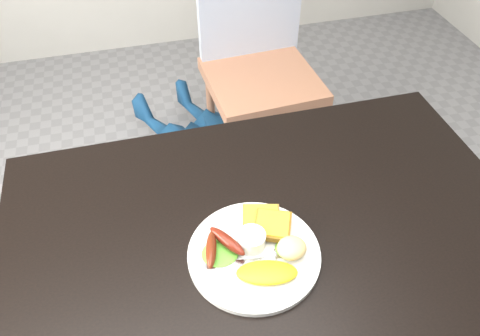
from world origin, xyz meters
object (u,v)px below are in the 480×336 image
Objects in this scene: person at (239,74)px; dining_table at (270,237)px; dining_chair at (262,81)px; plate at (254,254)px.

dining_table is at bearing 57.09° from person.
dining_chair is 1.59× the size of plate.
plate is at bearing -134.22° from dining_table.
dining_table is 2.65× the size of dining_chair.
person reaches higher than plate.
dining_chair is at bearing -148.09° from person.
dining_chair is 0.36m from person.
plate reaches higher than dining_table.
person is at bearing 80.81° from dining_table.
dining_chair is at bearing 74.09° from dining_table.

